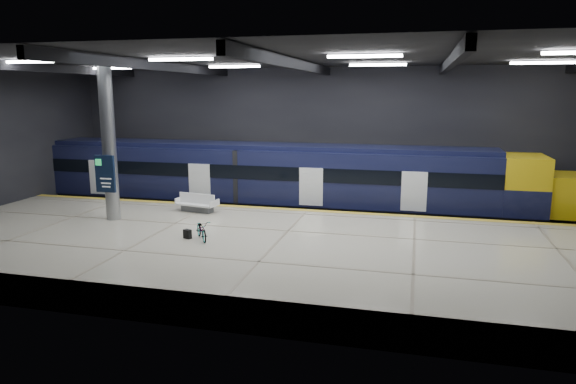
% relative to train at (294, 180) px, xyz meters
% --- Properties ---
extents(ground, '(30.00, 30.00, 0.00)m').
position_rel_train_xyz_m(ground, '(1.31, -5.50, -2.06)').
color(ground, black).
rests_on(ground, ground).
extents(room_shell, '(30.10, 16.10, 8.05)m').
position_rel_train_xyz_m(room_shell, '(1.31, -5.49, 3.66)').
color(room_shell, black).
rests_on(room_shell, ground).
extents(platform, '(30.00, 11.00, 1.10)m').
position_rel_train_xyz_m(platform, '(1.31, -8.00, -1.51)').
color(platform, beige).
rests_on(platform, ground).
extents(safety_strip, '(30.00, 0.40, 0.01)m').
position_rel_train_xyz_m(safety_strip, '(1.31, -2.75, -0.95)').
color(safety_strip, gold).
rests_on(safety_strip, platform).
extents(rails, '(30.00, 1.52, 0.16)m').
position_rel_train_xyz_m(rails, '(1.31, 0.00, -1.98)').
color(rails, gray).
rests_on(rails, ground).
extents(train, '(29.40, 2.84, 3.79)m').
position_rel_train_xyz_m(train, '(0.00, 0.00, 0.00)').
color(train, black).
rests_on(train, ground).
extents(bench, '(2.08, 1.15, 0.87)m').
position_rel_train_xyz_m(bench, '(-3.68, -4.26, -0.65)').
color(bench, '#595B60').
rests_on(bench, platform).
extents(bicycle, '(1.27, 1.49, 0.77)m').
position_rel_train_xyz_m(bicycle, '(-1.59, -8.53, -0.57)').
color(bicycle, '#99999E').
rests_on(bicycle, platform).
extents(pannier_bag, '(0.34, 0.28, 0.35)m').
position_rel_train_xyz_m(pannier_bag, '(-2.19, -8.53, -0.78)').
color(pannier_bag, black).
rests_on(pannier_bag, platform).
extents(info_column, '(0.90, 0.78, 6.90)m').
position_rel_train_xyz_m(info_column, '(-6.69, -6.52, 2.40)').
color(info_column, '#9EA0A5').
rests_on(info_column, platform).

